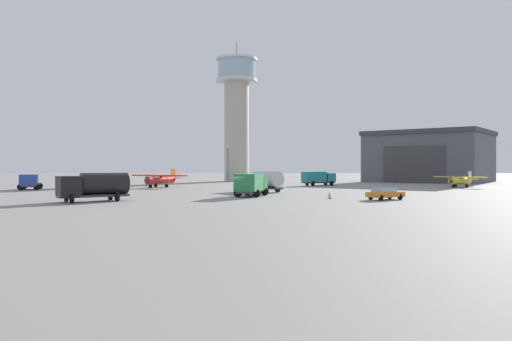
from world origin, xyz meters
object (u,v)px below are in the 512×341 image
object	(u,v)px
truck_box_green	(251,184)
truck_box_teal	(318,178)
truck_fuel_tanker_silver	(263,180)
light_post_north	(228,161)
truck_fuel_tanker_black	(94,185)
traffic_cone_near_left	(330,196)
traffic_cone_mid_apron	(330,194)
truck_flatbed_blue	(30,182)
car_red	(251,181)
traffic_cone_near_right	(73,192)
airplane_yellow	(461,180)
airplane_red	(161,179)
control_tower	(237,109)
car_orange	(385,193)

from	to	relation	value
truck_box_green	truck_box_teal	distance (m)	34.58
truck_fuel_tanker_silver	light_post_north	xyz separation A→B (m)	(-8.49, 38.09, 3.20)
truck_fuel_tanker_black	traffic_cone_near_left	bearing A→B (deg)	155.53
traffic_cone_mid_apron	truck_fuel_tanker_black	bearing A→B (deg)	-158.42
truck_flatbed_blue	car_red	distance (m)	40.42
traffic_cone_near_right	traffic_cone_mid_apron	size ratio (longest dim) A/B	1.19
truck_fuel_tanker_silver	traffic_cone_near_left	xyz separation A→B (m)	(8.01, -13.97, -1.34)
truck_box_green	truck_fuel_tanker_black	xyz separation A→B (m)	(-16.16, -9.13, 0.13)
car_red	light_post_north	distance (m)	13.03
truck_box_green	light_post_north	distance (m)	48.84
airplane_yellow	car_red	world-z (taller)	airplane_yellow
car_red	airplane_red	bearing A→B (deg)	122.84
truck_fuel_tanker_black	traffic_cone_near_right	size ratio (longest dim) A/B	10.32
truck_box_teal	traffic_cone_near_right	xyz separation A→B (m)	(-35.10, -29.06, -1.17)
truck_fuel_tanker_silver	traffic_cone_near_right	xyz separation A→B (m)	(-25.03, -6.48, -1.34)
airplane_red	traffic_cone_mid_apron	size ratio (longest dim) A/B	17.87
truck_box_green	truck_fuel_tanker_silver	bearing A→B (deg)	5.82
light_post_north	truck_fuel_tanker_black	bearing A→B (deg)	-98.82
truck_flatbed_blue	traffic_cone_mid_apron	bearing A→B (deg)	52.99
truck_box_green	light_post_north	size ratio (longest dim) A/B	0.86
car_red	traffic_cone_near_right	xyz separation A→B (m)	(-22.23, -33.60, -0.40)
traffic_cone_near_right	truck_fuel_tanker_black	bearing A→B (deg)	-59.07
truck_box_green	traffic_cone_near_left	distance (m)	10.08
traffic_cone_near_right	traffic_cone_mid_apron	world-z (taller)	traffic_cone_near_right
airplane_red	traffic_cone_near_left	xyz separation A→B (m)	(26.03, -27.96, -1.16)
control_tower	truck_flatbed_blue	xyz separation A→B (m)	(-29.24, -44.74, -16.60)
airplane_red	car_red	size ratio (longest dim) A/B	2.25
truck_box_green	truck_fuel_tanker_black	size ratio (longest dim) A/B	0.98
car_orange	traffic_cone_near_left	size ratio (longest dim) A/B	6.48
car_orange	car_red	bearing A→B (deg)	81.56
light_post_north	airplane_red	bearing A→B (deg)	-111.59
airplane_red	truck_box_green	xyz separation A→B (m)	(16.80, -24.09, 0.07)
airplane_red	truck_box_green	bearing A→B (deg)	60.74
car_red	control_tower	bearing A→B (deg)	3.60
truck_flatbed_blue	traffic_cone_near_left	distance (m)	48.55
car_orange	light_post_north	distance (m)	58.26
truck_box_teal	car_orange	xyz separation A→B (m)	(3.83, -38.12, -0.78)
airplane_yellow	car_orange	bearing A→B (deg)	17.70
truck_flatbed_blue	truck_fuel_tanker_silver	world-z (taller)	truck_fuel_tanker_silver
car_red	traffic_cone_mid_apron	xyz separation A→B (m)	(11.36, -36.09, -0.45)
truck_fuel_tanker_black	truck_flatbed_blue	xyz separation A→B (m)	(-19.27, 24.27, -0.51)
airplane_red	car_red	distance (m)	20.12
truck_box_teal	traffic_cone_near_right	distance (m)	45.58
truck_flatbed_blue	truck_box_green	bearing A→B (deg)	47.07
light_post_north	traffic_cone_mid_apron	xyz separation A→B (m)	(17.05, -47.06, -4.59)
airplane_red	traffic_cone_mid_apron	bearing A→B (deg)	75.03
control_tower	light_post_north	size ratio (longest dim) A/B	4.21
traffic_cone_near_right	traffic_cone_mid_apron	xyz separation A→B (m)	(33.59, -2.49, -0.05)
truck_box_teal	traffic_cone_near_left	world-z (taller)	truck_box_teal
truck_fuel_tanker_silver	car_orange	bearing A→B (deg)	178.64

